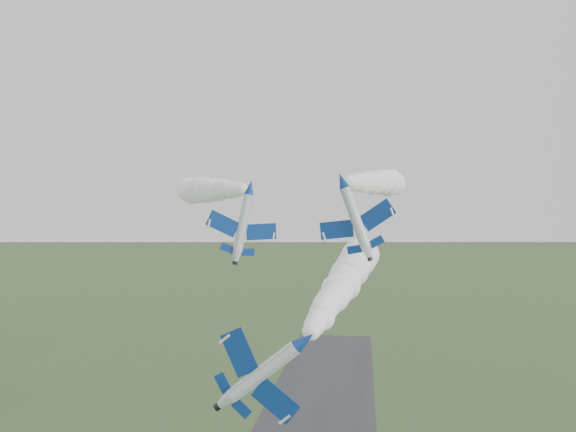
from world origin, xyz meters
name	(u,v)px	position (x,y,z in m)	size (l,w,h in m)	color
jet_lead	(305,340)	(4.22, -5.21, 30.47)	(6.08, 11.53, 7.54)	silver
smoke_trail_jet_lead	(344,282)	(6.80, 24.79, 32.61)	(5.75, 55.72, 5.75)	white
jet_pair_left	(250,187)	(-5.97, 24.42, 45.43)	(9.63, 11.26, 3.35)	silver
smoke_trail_jet_pair_left	(210,190)	(-18.67, 53.33, 46.27)	(5.45, 58.13, 5.45)	white
jet_pair_right	(342,181)	(6.51, 25.15, 46.33)	(10.06, 12.64, 4.21)	silver
smoke_trail_jet_pair_right	(377,183)	(11.98, 61.81, 47.85)	(5.80, 68.71, 5.80)	white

